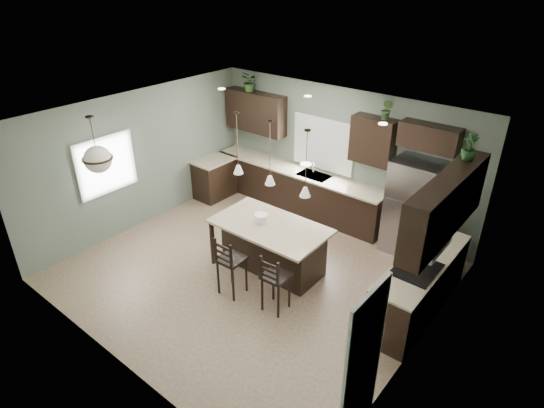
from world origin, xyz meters
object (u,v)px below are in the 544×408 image
at_px(refrigerator, 414,208).
at_px(bar_stool_center, 232,265).
at_px(kitchen_island, 270,247).
at_px(serving_dish, 261,218).
at_px(bar_stool_right, 276,282).
at_px(plant_back_left, 250,82).

relative_size(refrigerator, bar_stool_center, 1.68).
bearing_deg(bar_stool_center, kitchen_island, 83.94).
distance_m(serving_dish, bar_stool_right, 1.31).
distance_m(serving_dish, plant_back_left, 3.60).
height_order(refrigerator, kitchen_island, refrigerator).
relative_size(bar_stool_center, plant_back_left, 2.58).
height_order(refrigerator, bar_stool_center, refrigerator).
relative_size(kitchen_island, serving_dish, 8.40).
height_order(serving_dish, bar_stool_center, bar_stool_center).
height_order(refrigerator, bar_stool_right, refrigerator).
xyz_separation_m(refrigerator, plant_back_left, (-4.11, 0.13, 1.69)).
relative_size(refrigerator, serving_dish, 7.71).
bearing_deg(refrigerator, kitchen_island, -127.55).
distance_m(refrigerator, kitchen_island, 2.77).
height_order(kitchen_island, plant_back_left, plant_back_left).
bearing_deg(refrigerator, bar_stool_right, -107.29).
xyz_separation_m(kitchen_island, plant_back_left, (-2.45, 2.30, 2.15)).
distance_m(bar_stool_right, plant_back_left, 4.90).
xyz_separation_m(serving_dish, bar_stool_right, (0.95, -0.77, -0.47)).
xyz_separation_m(bar_stool_center, plant_back_left, (-2.38, 3.20, 2.06)).
xyz_separation_m(serving_dish, bar_stool_center, (0.13, -0.90, -0.44)).
relative_size(bar_stool_center, bar_stool_right, 1.05).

